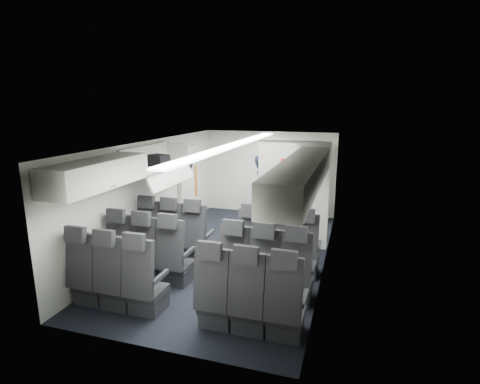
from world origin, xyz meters
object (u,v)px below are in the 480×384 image
Objects in this scene: boarding_door at (189,185)px; flight_attendant at (263,194)px; seat_row_mid at (205,265)px; carry_on_bag at (159,160)px; galley_unit at (304,182)px; seat_row_front at (224,244)px; seat_row_rear at (179,292)px.

flight_attendant is at bearing -4.66° from boarding_door.
carry_on_bag is (-1.37, 1.15, 1.41)m from seat_row_mid.
boarding_door is at bearing 118.77° from seat_row_mid.
galley_unit is 1.50m from flight_attendant.
carry_on_bag is at bearing -81.66° from boarding_door.
boarding_door is at bearing 116.67° from carry_on_bag.
seat_row_rear is at bearing -90.00° from seat_row_front.
seat_row_front is 1.87× the size of flight_attendant.
galley_unit is at bearing 73.72° from seat_row_front.
boarding_door is at bearing -155.72° from galley_unit.
boarding_door is at bearing 128.16° from seat_row_front.
carry_on_bag is (-1.37, 2.05, 1.41)m from seat_row_rear.
seat_row_rear is at bearing -100.65° from galley_unit.
galley_unit is at bearing -46.66° from flight_attendant.
boarding_door reaches higher than seat_row_rear.
seat_row_front is 0.90m from seat_row_mid.
seat_row_front is 3.43m from galley_unit.
galley_unit reaches higher than flight_attendant.
seat_row_mid is at bearing -21.74° from carry_on_bag.
carry_on_bag is (-2.32, -3.00, 0.86)m from galley_unit.
boarding_door is (-1.64, 2.99, 0.55)m from seat_row_mid.
seat_row_front is 2.01m from flight_attendant.
galley_unit is at bearing 70.62° from carry_on_bag.
flight_attendant reaches higher than seat_row_rear.
carry_on_bag is (0.27, -1.83, 0.86)m from boarding_door.
galley_unit is 5.29× the size of carry_on_bag.
carry_on_bag is at bearing -127.71° from galley_unit.
seat_row_front is 9.27× the size of carry_on_bag.
seat_row_front is 1.00× the size of seat_row_rear.
galley_unit is (0.95, 3.25, 0.55)m from seat_row_front.
seat_row_mid is 4.30m from galley_unit.
boarding_door reaches higher than seat_row_mid.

